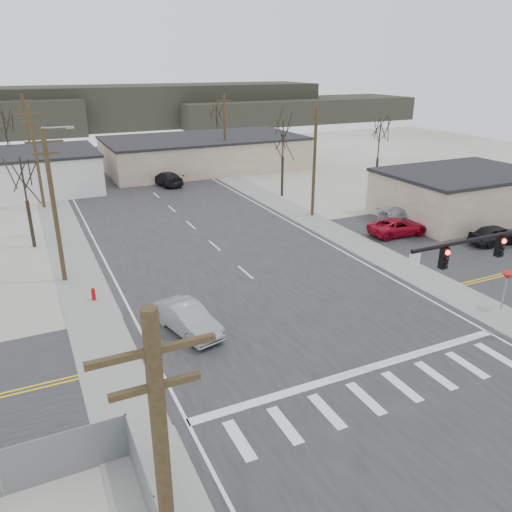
{
  "coord_description": "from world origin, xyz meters",
  "views": [
    {
      "loc": [
        -13.0,
        -21.19,
        13.67
      ],
      "look_at": [
        -0.81,
        4.56,
        2.6
      ],
      "focal_mm": 35.0,
      "sensor_mm": 36.0,
      "label": 1
    }
  ],
  "objects_px": {
    "car_parked_red": "(398,227)",
    "car_parked_dark_a": "(496,235)",
    "sedan_crossing": "(188,319)",
    "traffic_signal_mast": "(512,261)",
    "car_far_b": "(69,158)",
    "car_far_a": "(166,178)",
    "fire_hydrant": "(93,294)",
    "car_parked_silver": "(407,215)"
  },
  "relations": [
    {
      "from": "car_parked_red",
      "to": "car_parked_dark_a",
      "type": "distance_m",
      "value": 7.6
    },
    {
      "from": "sedan_crossing",
      "to": "car_parked_red",
      "type": "distance_m",
      "value": 22.62
    },
    {
      "from": "car_far_a",
      "to": "car_parked_silver",
      "type": "bearing_deg",
      "value": 110.6
    },
    {
      "from": "fire_hydrant",
      "to": "car_far_b",
      "type": "height_order",
      "value": "car_far_b"
    },
    {
      "from": "traffic_signal_mast",
      "to": "sedan_crossing",
      "type": "height_order",
      "value": "traffic_signal_mast"
    },
    {
      "from": "traffic_signal_mast",
      "to": "car_parked_red",
      "type": "bearing_deg",
      "value": 66.24
    },
    {
      "from": "sedan_crossing",
      "to": "car_parked_dark_a",
      "type": "xyz_separation_m",
      "value": [
        26.73,
        2.92,
        -0.01
      ]
    },
    {
      "from": "car_far_b",
      "to": "car_parked_dark_a",
      "type": "distance_m",
      "value": 58.65
    },
    {
      "from": "fire_hydrant",
      "to": "car_far_a",
      "type": "bearing_deg",
      "value": 65.95
    },
    {
      "from": "car_far_b",
      "to": "car_parked_red",
      "type": "distance_m",
      "value": 51.57
    },
    {
      "from": "fire_hydrant",
      "to": "car_parked_red",
      "type": "height_order",
      "value": "car_parked_red"
    },
    {
      "from": "traffic_signal_mast",
      "to": "car_far_b",
      "type": "distance_m",
      "value": 64.74
    },
    {
      "from": "traffic_signal_mast",
      "to": "sedan_crossing",
      "type": "relative_size",
      "value": 1.88
    },
    {
      "from": "car_parked_silver",
      "to": "car_far_a",
      "type": "bearing_deg",
      "value": 37.7
    },
    {
      "from": "car_parked_silver",
      "to": "fire_hydrant",
      "type": "bearing_deg",
      "value": 103.43
    },
    {
      "from": "traffic_signal_mast",
      "to": "car_far_b",
      "type": "relative_size",
      "value": 2.33
    },
    {
      "from": "car_parked_silver",
      "to": "car_parked_red",
      "type": "bearing_deg",
      "value": 132.51
    },
    {
      "from": "car_far_b",
      "to": "car_parked_red",
      "type": "bearing_deg",
      "value": -86.14
    },
    {
      "from": "fire_hydrant",
      "to": "sedan_crossing",
      "type": "distance_m",
      "value": 7.38
    },
    {
      "from": "car_parked_red",
      "to": "car_parked_dark_a",
      "type": "xyz_separation_m",
      "value": [
        5.6,
        -5.14,
        0.07
      ]
    },
    {
      "from": "car_far_a",
      "to": "car_parked_red",
      "type": "distance_m",
      "value": 29.18
    },
    {
      "from": "sedan_crossing",
      "to": "car_parked_dark_a",
      "type": "distance_m",
      "value": 26.89
    },
    {
      "from": "sedan_crossing",
      "to": "car_far_a",
      "type": "height_order",
      "value": "car_far_a"
    },
    {
      "from": "car_parked_red",
      "to": "car_parked_dark_a",
      "type": "relative_size",
      "value": 1.12
    },
    {
      "from": "car_parked_red",
      "to": "sedan_crossing",
      "type": "bearing_deg",
      "value": 114.4
    },
    {
      "from": "fire_hydrant",
      "to": "sedan_crossing",
      "type": "xyz_separation_m",
      "value": [
        4.05,
        -6.16,
        0.38
      ]
    },
    {
      "from": "car_far_a",
      "to": "traffic_signal_mast",
      "type": "bearing_deg",
      "value": 85.54
    },
    {
      "from": "traffic_signal_mast",
      "to": "car_far_b",
      "type": "xyz_separation_m",
      "value": [
        -14.36,
        63.0,
        -3.97
      ]
    },
    {
      "from": "fire_hydrant",
      "to": "sedan_crossing",
      "type": "bearing_deg",
      "value": -56.73
    },
    {
      "from": "car_far_b",
      "to": "traffic_signal_mast",
      "type": "bearing_deg",
      "value": -97.87
    },
    {
      "from": "sedan_crossing",
      "to": "car_parked_silver",
      "type": "distance_m",
      "value": 26.01
    },
    {
      "from": "car_parked_red",
      "to": "car_parked_dark_a",
      "type": "height_order",
      "value": "car_parked_dark_a"
    },
    {
      "from": "traffic_signal_mast",
      "to": "sedan_crossing",
      "type": "distance_m",
      "value": 16.64
    },
    {
      "from": "sedan_crossing",
      "to": "car_parked_dark_a",
      "type": "relative_size",
      "value": 1.04
    },
    {
      "from": "car_far_a",
      "to": "car_far_b",
      "type": "bearing_deg",
      "value": -78.57
    },
    {
      "from": "car_parked_dark_a",
      "to": "fire_hydrant",
      "type": "bearing_deg",
      "value": 88.37
    },
    {
      "from": "car_parked_red",
      "to": "car_parked_silver",
      "type": "bearing_deg",
      "value": -49.22
    },
    {
      "from": "fire_hydrant",
      "to": "car_parked_silver",
      "type": "bearing_deg",
      "value": 8.18
    },
    {
      "from": "car_far_a",
      "to": "car_parked_dark_a",
      "type": "relative_size",
      "value": 1.19
    },
    {
      "from": "fire_hydrant",
      "to": "sedan_crossing",
      "type": "relative_size",
      "value": 0.18
    },
    {
      "from": "car_parked_red",
      "to": "car_parked_silver",
      "type": "relative_size",
      "value": 0.95
    },
    {
      "from": "sedan_crossing",
      "to": "car_far_a",
      "type": "distance_m",
      "value": 35.43
    }
  ]
}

